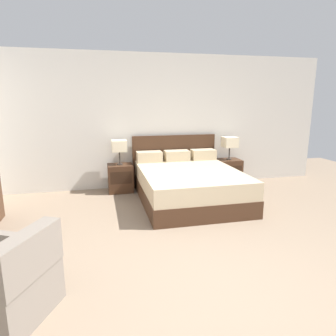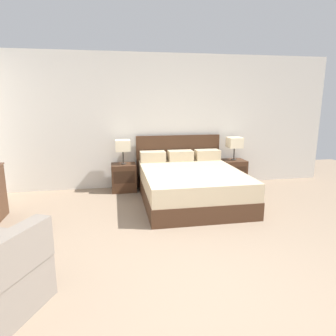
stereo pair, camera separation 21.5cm
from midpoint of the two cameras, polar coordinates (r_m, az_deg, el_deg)
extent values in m
plane|color=#84705B|center=(2.99, 9.06, -23.07)|extent=(11.22, 11.22, 0.00)
cube|color=beige|center=(6.09, -4.02, 8.77)|extent=(7.31, 0.06, 2.64)
cube|color=#422819|center=(5.28, 2.90, -4.91)|extent=(1.66, 2.09, 0.28)
cube|color=#C6B28E|center=(5.20, 2.93, -1.94)|extent=(1.65, 2.07, 0.28)
cube|color=#422819|center=(6.19, 0.21, 1.43)|extent=(1.73, 0.05, 1.05)
cube|color=#C6B28E|center=(5.87, -4.65, 2.16)|extent=(0.49, 0.28, 0.20)
cube|color=#C6B28E|center=(5.98, 0.64, 2.39)|extent=(0.49, 0.28, 0.20)
cube|color=#C6B28E|center=(6.13, 5.72, 2.59)|extent=(0.49, 0.28, 0.20)
cube|color=#422819|center=(5.90, -10.09, -1.90)|extent=(0.47, 0.41, 0.54)
cube|color=black|center=(5.69, -10.00, -1.88)|extent=(0.40, 0.01, 0.24)
cube|color=#422819|center=(6.41, 10.51, -0.74)|extent=(0.47, 0.41, 0.54)
cube|color=black|center=(6.23, 11.25, -0.67)|extent=(0.40, 0.01, 0.24)
cylinder|color=#332D28|center=(5.84, -10.20, 0.73)|extent=(0.11, 0.11, 0.02)
cylinder|color=#332D28|center=(5.81, -10.25, 1.99)|extent=(0.02, 0.02, 0.24)
cube|color=beige|center=(5.77, -10.34, 4.19)|extent=(0.28, 0.28, 0.21)
cylinder|color=#332D28|center=(6.36, 10.61, 1.69)|extent=(0.11, 0.11, 0.02)
cylinder|color=#332D28|center=(6.33, 10.65, 2.85)|extent=(0.02, 0.02, 0.24)
cube|color=beige|center=(6.30, 10.74, 4.88)|extent=(0.28, 0.28, 0.21)
cube|color=#70665B|center=(3.02, -30.70, -19.92)|extent=(0.91, 0.91, 0.40)
cube|color=#70665B|center=(2.67, -27.34, -14.58)|extent=(0.45, 0.68, 0.36)
cube|color=#70665B|center=(3.07, -27.47, -12.84)|extent=(0.60, 0.36, 0.18)
camera|label=1|loc=(0.11, -91.37, -0.31)|focal=32.00mm
camera|label=2|loc=(0.11, 88.63, 0.31)|focal=32.00mm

